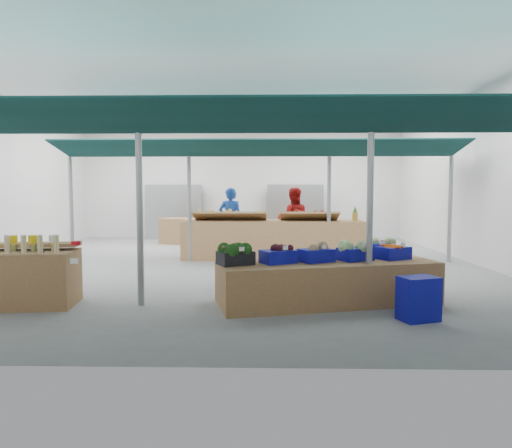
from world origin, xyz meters
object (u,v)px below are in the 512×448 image
(vendor_right, at_px, (293,220))
(vendor_left, at_px, (231,220))
(bottle_shelf, at_px, (12,276))
(veg_counter, at_px, (327,282))
(crate_stack, at_px, (418,299))
(fruit_counter, at_px, (273,240))

(vendor_right, bearing_deg, vendor_left, 0.39)
(vendor_left, height_order, vendor_right, same)
(vendor_left, bearing_deg, bottle_shelf, 65.49)
(bottle_shelf, xyz_separation_m, veg_counter, (4.87, 0.29, -0.13))
(crate_stack, bearing_deg, bottle_shelf, 173.57)
(bottle_shelf, distance_m, vendor_left, 6.85)
(fruit_counter, xyz_separation_m, vendor_right, (0.60, 1.10, 0.44))
(fruit_counter, distance_m, crate_stack, 6.08)
(vendor_left, distance_m, vendor_right, 1.80)
(bottle_shelf, relative_size, fruit_counter, 0.42)
(fruit_counter, relative_size, vendor_right, 2.50)
(veg_counter, distance_m, vendor_left, 6.26)
(crate_stack, bearing_deg, vendor_right, 100.71)
(fruit_counter, bearing_deg, vendor_left, 137.88)
(veg_counter, distance_m, fruit_counter, 4.88)
(bottle_shelf, bearing_deg, fruit_counter, 44.47)
(vendor_right, bearing_deg, fruit_counter, 61.78)
(bottle_shelf, relative_size, crate_stack, 3.30)
(veg_counter, distance_m, vendor_right, 5.94)
(crate_stack, bearing_deg, vendor_left, 114.27)
(bottle_shelf, relative_size, vendor_right, 1.06)
(fruit_counter, bearing_deg, vendor_right, 61.78)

